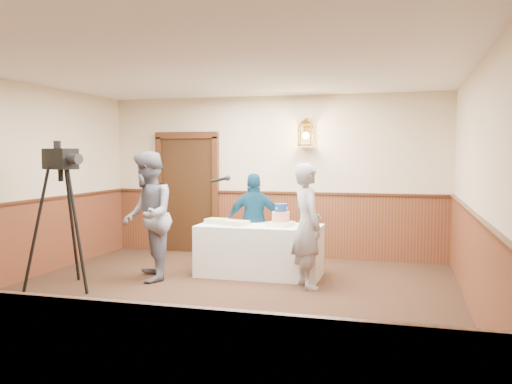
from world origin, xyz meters
TOP-DOWN VIEW (x-y plane):
  - ground at (0.00, 0.00)m, footprint 7.00×7.00m
  - room_shell at (-0.05, 0.45)m, footprint 6.02×7.02m
  - display_table at (0.18, 1.90)m, footprint 1.80×0.80m
  - tiered_cake at (0.50, 1.88)m, footprint 0.38×0.38m
  - sheet_cake_yellow at (-0.15, 1.78)m, footprint 0.40×0.34m
  - sheet_cake_green at (-0.50, 1.93)m, footprint 0.35×0.30m
  - interviewer at (-1.27, 1.19)m, footprint 1.62×1.11m
  - baker at (0.97, 1.39)m, footprint 0.66×0.73m
  - assistant_p at (0.00, 2.27)m, footprint 0.94×0.58m
  - tv_camera_rig at (-2.14, 0.45)m, footprint 0.73×0.68m

SIDE VIEW (x-z plane):
  - ground at x=0.00m, z-range 0.00..0.00m
  - display_table at x=0.18m, z-range 0.00..0.75m
  - assistant_p at x=0.00m, z-range 0.00..1.50m
  - sheet_cake_yellow at x=-0.15m, z-range 0.75..0.82m
  - sheet_cake_green at x=-0.50m, z-range 0.75..0.82m
  - tv_camera_rig at x=-2.14m, z-range -0.09..1.77m
  - baker at x=0.97m, z-range 0.00..1.67m
  - tiered_cake at x=0.50m, z-range 0.71..1.04m
  - interviewer at x=-1.27m, z-range 0.00..1.83m
  - room_shell at x=-0.05m, z-range 0.12..2.93m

